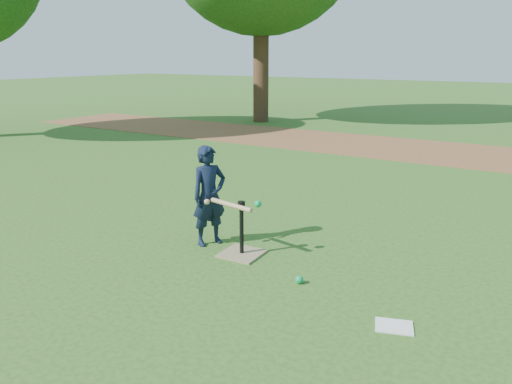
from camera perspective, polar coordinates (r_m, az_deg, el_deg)
The scene contains 7 objects.
ground at distance 5.35m, azimuth -0.08°, elevation -8.17°, with size 80.00×80.00×0.00m, color #285116.
dirt_strip at distance 12.14m, azimuth 19.02°, elevation 4.47°, with size 24.00×3.00×0.01m, color brown.
child at distance 5.73m, azimuth -5.37°, elevation -0.44°, with size 0.42×0.28×1.16m, color black.
wiffle_ball_ground at distance 4.92m, azimuth 4.98°, elevation -9.95°, with size 0.08×0.08×0.08m, color #0D934D.
clipboard at distance 4.35m, azimuth 15.51°, elevation -14.58°, with size 0.30×0.23×0.01m, color white.
batting_tee at distance 5.54m, azimuth -1.64°, elevation -6.10°, with size 0.45×0.45×0.61m.
swing_action at distance 5.43m, azimuth -2.52°, elevation -1.42°, with size 0.67×0.20×0.11m.
Camera 1 is at (2.59, -4.16, 2.14)m, focal length 35.00 mm.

